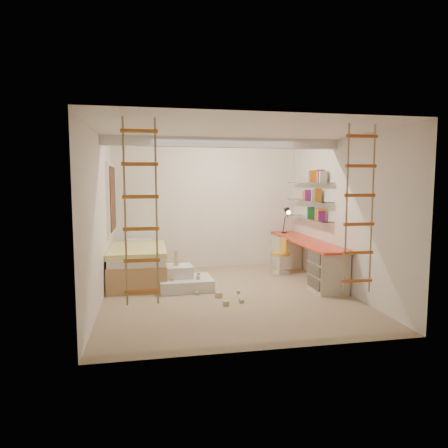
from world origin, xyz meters
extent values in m
plane|color=#9C8464|center=(0.00, 0.00, 0.00)|extent=(4.50, 4.50, 0.00)
cube|color=white|center=(0.00, 0.30, 2.52)|extent=(4.00, 0.18, 0.16)
cube|color=white|center=(-1.97, 1.50, 1.55)|extent=(0.06, 1.15, 1.35)
cube|color=#4C2D1E|center=(-1.93, 1.50, 1.55)|extent=(0.02, 1.00, 1.20)
cylinder|color=white|center=(1.75, -0.28, 0.19)|extent=(0.30, 0.30, 0.37)
cube|color=red|center=(1.72, 0.83, 0.73)|extent=(0.55, 2.80, 0.04)
cube|color=beige|center=(1.72, 1.93, 0.35)|extent=(0.52, 0.55, 0.71)
cube|color=beige|center=(1.72, -0.17, 0.35)|extent=(0.52, 0.55, 0.71)
cube|color=#4C4742|center=(1.45, -0.17, 0.61)|extent=(0.02, 0.50, 0.18)
cube|color=#4C4742|center=(1.45, -0.17, 0.39)|extent=(0.02, 0.50, 0.18)
cube|color=#4C4742|center=(1.45, -0.17, 0.17)|extent=(0.02, 0.50, 0.18)
cube|color=white|center=(1.87, 1.13, 1.15)|extent=(0.25, 1.80, 0.01)
cube|color=white|center=(1.87, 1.13, 1.50)|extent=(0.25, 1.80, 0.01)
cube|color=white|center=(1.87, 1.13, 1.85)|extent=(0.25, 1.80, 0.01)
cube|color=#AD7F51|center=(-1.48, 1.23, 0.23)|extent=(1.00, 2.00, 0.45)
cube|color=white|center=(-1.48, 1.23, 0.51)|extent=(0.95, 1.95, 0.12)
cube|color=yellow|center=(-1.48, 1.08, 0.62)|extent=(1.02, 1.60, 0.10)
cube|color=white|center=(-1.48, 2.03, 0.63)|extent=(0.55, 0.35, 0.12)
cylinder|color=black|center=(1.67, 1.98, 0.76)|extent=(0.14, 0.14, 0.02)
cylinder|color=black|center=(1.67, 1.98, 0.95)|extent=(0.02, 0.15, 0.36)
cylinder|color=black|center=(1.67, 1.88, 1.20)|extent=(0.02, 0.27, 0.20)
cone|color=black|center=(1.67, 1.76, 1.25)|extent=(0.12, 0.14, 0.15)
cylinder|color=#FFEABF|center=(1.67, 1.72, 1.22)|extent=(0.08, 0.04, 0.08)
cylinder|color=gold|center=(1.33, 1.21, 0.43)|extent=(0.40, 0.40, 0.05)
cube|color=gold|center=(1.40, 1.22, 0.60)|extent=(0.05, 0.29, 0.27)
cylinder|color=silver|center=(1.33, 1.21, 0.24)|extent=(0.05, 0.05, 0.38)
cylinder|color=silver|center=(1.33, 1.21, 0.02)|extent=(0.46, 0.46, 0.05)
cube|color=silver|center=(-0.65, 0.45, 0.10)|extent=(0.94, 0.74, 0.20)
cube|color=silver|center=(-0.81, 0.55, 0.30)|extent=(0.57, 0.48, 0.20)
cube|color=#CCB284|center=(-0.81, 0.55, 0.45)|extent=(0.08, 0.08, 0.08)
cube|color=#CCB284|center=(-0.81, 0.55, 0.52)|extent=(0.07, 0.07, 0.07)
cube|color=#CCB284|center=(-0.81, 0.55, 0.62)|extent=(0.06, 0.06, 0.12)
cube|color=#CCB284|center=(-0.45, 0.31, 0.23)|extent=(0.06, 0.06, 0.06)
cube|color=#CCB284|center=(-0.41, 0.57, 0.23)|extent=(0.06, 0.06, 0.06)
cube|color=#CCB284|center=(-0.89, 0.28, 0.23)|extent=(0.06, 0.06, 0.06)
cube|color=#CCB284|center=(-0.17, -0.16, 0.04)|extent=(0.07, 0.07, 0.07)
cube|color=#CCB284|center=(-0.20, -0.17, 0.04)|extent=(0.07, 0.07, 0.07)
cube|color=#CCB284|center=(-0.50, 0.05, 0.04)|extent=(0.07, 0.07, 0.07)
cube|color=#CCB284|center=(0.12, -0.51, 0.04)|extent=(0.07, 0.07, 0.07)
cube|color=#CCB284|center=(-0.14, -0.60, 0.04)|extent=(0.07, 0.07, 0.07)
cube|color=#CCB284|center=(0.19, 0.00, 0.04)|extent=(0.07, 0.07, 0.07)
cube|color=#CCB284|center=(0.14, -0.40, 0.04)|extent=(0.07, 0.07, 0.07)
cube|color=#CCB284|center=(-0.28, 0.19, 0.04)|extent=(0.07, 0.07, 0.07)
cube|color=#8C1E7F|center=(1.87, 1.13, 1.27)|extent=(0.14, 0.52, 0.22)
cube|color=yellow|center=(1.87, 1.13, 1.62)|extent=(0.14, 0.64, 0.22)
cube|color=red|center=(1.87, 1.13, 1.97)|extent=(0.14, 0.58, 0.22)
camera|label=1|loc=(-1.26, -6.36, 1.86)|focal=32.00mm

